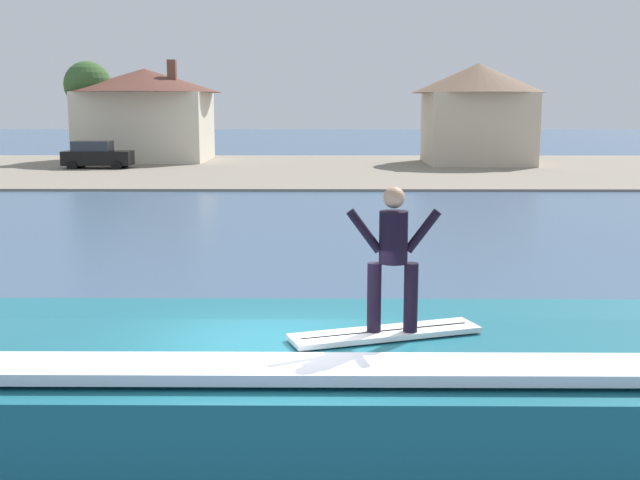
# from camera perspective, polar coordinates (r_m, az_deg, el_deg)

# --- Properties ---
(ground_plane) EXTENTS (260.00, 260.00, 0.00)m
(ground_plane) POSITION_cam_1_polar(r_m,az_deg,el_deg) (9.32, -2.94, -16.17)
(ground_plane) COLOR #3C5778
(wave_crest) EXTENTS (10.48, 4.09, 1.50)m
(wave_crest) POSITION_cam_1_polar(r_m,az_deg,el_deg) (9.51, -0.22, -11.00)
(wave_crest) COLOR #1B6677
(wave_crest) RESTS_ON ground_plane
(surfboard) EXTENTS (2.25, 1.18, 0.06)m
(surfboard) POSITION_cam_1_polar(r_m,az_deg,el_deg) (8.97, 4.79, -6.78)
(surfboard) COLOR white
(surfboard) RESTS_ON wave_crest
(surfer) EXTENTS (1.05, 0.32, 1.64)m
(surfer) POSITION_cam_1_polar(r_m,az_deg,el_deg) (8.72, 5.36, -0.88)
(surfer) COLOR black
(surfer) RESTS_ON surfboard
(shoreline_bank) EXTENTS (120.00, 26.06, 0.12)m
(shoreline_bank) POSITION_cam_1_polar(r_m,az_deg,el_deg) (50.69, -0.14, 5.21)
(shoreline_bank) COLOR gray
(shoreline_bank) RESTS_ON ground_plane
(car_near_shore) EXTENTS (4.33, 2.03, 1.86)m
(car_near_shore) POSITION_cam_1_polar(r_m,az_deg,el_deg) (52.44, -15.97, 5.96)
(car_near_shore) COLOR black
(car_near_shore) RESTS_ON ground_plane
(car_far_shore) EXTENTS (4.26, 2.08, 1.86)m
(car_far_shore) POSITION_cam_1_polar(r_m,az_deg,el_deg) (54.53, 12.60, 6.23)
(car_far_shore) COLOR silver
(car_far_shore) RESTS_ON ground_plane
(house_with_chimney) EXTENTS (11.05, 11.05, 7.28)m
(house_with_chimney) POSITION_cam_1_polar(r_m,az_deg,el_deg) (58.95, -12.59, 9.26)
(house_with_chimney) COLOR beige
(house_with_chimney) RESTS_ON ground_plane
(house_gabled_white) EXTENTS (9.06, 9.06, 6.93)m
(house_gabled_white) POSITION_cam_1_polar(r_m,az_deg,el_deg) (55.51, 11.39, 9.33)
(house_gabled_white) COLOR beige
(house_gabled_white) RESTS_ON ground_plane
(tree_tall_bare) EXTENTS (3.31, 3.31, 7.19)m
(tree_tall_bare) POSITION_cam_1_polar(r_m,az_deg,el_deg) (58.62, -16.57, 10.70)
(tree_tall_bare) COLOR brown
(tree_tall_bare) RESTS_ON ground_plane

